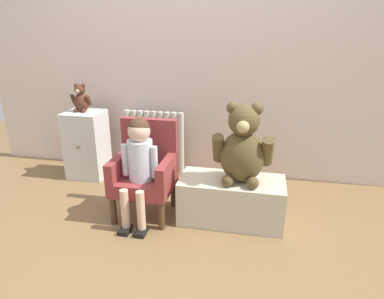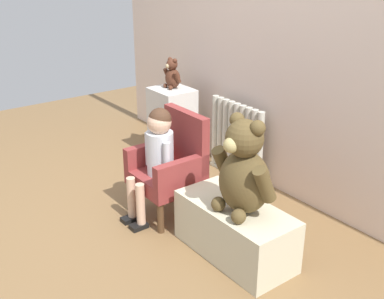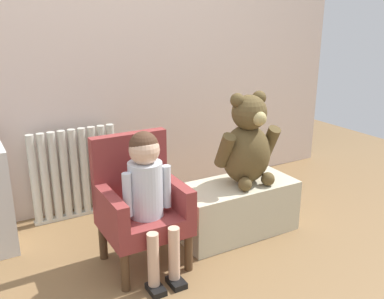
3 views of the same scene
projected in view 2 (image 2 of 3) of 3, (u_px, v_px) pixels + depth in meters
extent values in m
plane|color=brown|center=(122.00, 242.00, 2.89)|extent=(6.00, 6.00, 0.00)
cube|color=beige|center=(283.00, 19.00, 3.13)|extent=(3.80, 0.05, 2.40)
cylinder|color=beige|center=(215.00, 130.00, 3.79)|extent=(0.05, 0.05, 0.56)
cylinder|color=beige|center=(220.00, 132.00, 3.75)|extent=(0.05, 0.05, 0.56)
cylinder|color=beige|center=(226.00, 135.00, 3.70)|extent=(0.05, 0.05, 0.56)
cylinder|color=beige|center=(231.00, 137.00, 3.66)|extent=(0.05, 0.05, 0.56)
cylinder|color=beige|center=(236.00, 139.00, 3.61)|extent=(0.05, 0.05, 0.56)
cylinder|color=beige|center=(242.00, 142.00, 3.56)|extent=(0.05, 0.05, 0.56)
cylinder|color=beige|center=(248.00, 144.00, 3.52)|extent=(0.05, 0.05, 0.56)
cylinder|color=beige|center=(253.00, 147.00, 3.47)|extent=(0.05, 0.05, 0.56)
cylinder|color=beige|center=(259.00, 150.00, 3.43)|extent=(0.05, 0.05, 0.56)
cube|color=beige|center=(235.00, 174.00, 3.72)|extent=(0.56, 0.05, 0.02)
cube|color=silver|center=(172.00, 124.00, 3.93)|extent=(0.33, 0.29, 0.60)
sphere|color=#4C3823|center=(156.00, 125.00, 3.83)|extent=(0.02, 0.02, 0.02)
cube|color=maroon|center=(166.00, 179.00, 3.11)|extent=(0.41, 0.39, 0.10)
cube|color=maroon|center=(186.00, 139.00, 3.11)|extent=(0.41, 0.06, 0.38)
cube|color=maroon|center=(151.00, 153.00, 3.19)|extent=(0.06, 0.39, 0.14)
cube|color=maroon|center=(182.00, 171.00, 2.93)|extent=(0.06, 0.39, 0.14)
cylinder|color=#4C331E|center=(132.00, 196.00, 3.20)|extent=(0.04, 0.04, 0.20)
cylinder|color=#4C331E|center=(161.00, 218.00, 2.95)|extent=(0.04, 0.04, 0.20)
cylinder|color=#4C331E|center=(172.00, 183.00, 3.38)|extent=(0.04, 0.04, 0.20)
cylinder|color=#4C331E|center=(202.00, 202.00, 3.13)|extent=(0.04, 0.04, 0.20)
cylinder|color=silver|center=(160.00, 153.00, 3.01)|extent=(0.17, 0.17, 0.28)
sphere|color=#D8AD8E|center=(159.00, 122.00, 2.93)|extent=(0.15, 0.15, 0.15)
sphere|color=#472D1E|center=(160.00, 119.00, 2.93)|extent=(0.14, 0.14, 0.14)
cylinder|color=#D8AD8E|center=(132.00, 197.00, 3.05)|extent=(0.06, 0.06, 0.27)
cube|color=black|center=(130.00, 219.00, 3.10)|extent=(0.07, 0.11, 0.03)
cylinder|color=#D8AD8E|center=(141.00, 204.00, 2.97)|extent=(0.06, 0.06, 0.27)
cube|color=black|center=(139.00, 226.00, 3.02)|extent=(0.07, 0.11, 0.03)
cylinder|color=silver|center=(149.00, 149.00, 3.08)|extent=(0.04, 0.04, 0.22)
cylinder|color=silver|center=(167.00, 159.00, 2.92)|extent=(0.04, 0.04, 0.22)
cube|color=beige|center=(235.00, 230.00, 2.72)|extent=(0.71, 0.34, 0.31)
ellipsoid|color=brown|center=(244.00, 182.00, 2.55)|extent=(0.30, 0.25, 0.35)
sphere|color=brown|center=(245.00, 138.00, 2.44)|extent=(0.20, 0.20, 0.20)
sphere|color=tan|center=(231.00, 145.00, 2.40)|extent=(0.08, 0.08, 0.08)
sphere|color=brown|center=(237.00, 120.00, 2.48)|extent=(0.08, 0.08, 0.08)
sphere|color=brown|center=(258.00, 128.00, 2.36)|extent=(0.08, 0.08, 0.08)
cylinder|color=brown|center=(223.00, 163.00, 2.64)|extent=(0.08, 0.15, 0.21)
cylinder|color=brown|center=(265.00, 184.00, 2.40)|extent=(0.08, 0.15, 0.21)
sphere|color=brown|center=(218.00, 204.00, 2.60)|extent=(0.08, 0.08, 0.08)
sphere|color=brown|center=(239.00, 216.00, 2.48)|extent=(0.08, 0.08, 0.08)
ellipsoid|color=#4D291B|center=(173.00, 78.00, 3.81)|extent=(0.13, 0.11, 0.16)
sphere|color=#4D291B|center=(172.00, 64.00, 3.77)|extent=(0.09, 0.09, 0.09)
sphere|color=tan|center=(168.00, 66.00, 3.75)|extent=(0.04, 0.04, 0.04)
sphere|color=#4D291B|center=(170.00, 59.00, 3.78)|extent=(0.04, 0.04, 0.04)
sphere|color=#4D291B|center=(175.00, 61.00, 3.73)|extent=(0.04, 0.04, 0.04)
cylinder|color=#4D291B|center=(167.00, 74.00, 3.85)|extent=(0.03, 0.07, 0.10)
cylinder|color=#4D291B|center=(177.00, 77.00, 3.75)|extent=(0.03, 0.07, 0.10)
sphere|color=#4D291B|center=(165.00, 86.00, 3.84)|extent=(0.04, 0.04, 0.04)
sphere|color=#4D291B|center=(170.00, 88.00, 3.78)|extent=(0.04, 0.04, 0.04)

